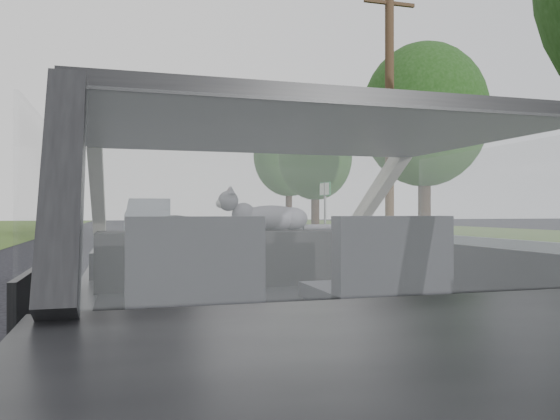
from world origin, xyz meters
TOP-DOWN VIEW (x-y plane):
  - subject_car at (0.00, 0.00)m, footprint 1.80×4.00m
  - dashboard at (0.00, 0.62)m, footprint 1.58×0.45m
  - driver_seat at (-0.40, -0.29)m, footprint 0.50×0.72m
  - passenger_seat at (0.40, -0.29)m, footprint 0.50×0.72m
  - steering_wheel at (-0.40, 0.33)m, footprint 0.36×0.36m
  - cat at (0.16, 0.62)m, footprint 0.56×0.18m
  - guardrail at (4.30, 10.00)m, footprint 0.05×90.00m
  - other_car at (0.51, 21.91)m, footprint 2.42×5.26m
  - highway_sign at (7.28, 18.33)m, footprint 0.17×0.93m
  - utility_pole at (6.86, 11.99)m, footprint 0.33×0.33m
  - tree_1 at (11.55, 17.87)m, footprint 6.98×6.98m
  - tree_2 at (10.40, 28.11)m, footprint 5.44×5.44m
  - tree_3 at (12.31, 39.64)m, footprint 7.55×7.55m

SIDE VIEW (x-z plane):
  - guardrail at x=4.30m, z-range 0.42..0.74m
  - subject_car at x=0.00m, z-range 0.00..1.45m
  - other_car at x=0.51m, z-range 0.00..1.68m
  - dashboard at x=0.00m, z-range 0.70..1.00m
  - driver_seat at x=-0.40m, z-range 0.67..1.09m
  - passenger_seat at x=0.40m, z-range 0.67..1.09m
  - steering_wheel at x=-0.40m, z-range 0.90..0.94m
  - cat at x=0.16m, z-range 0.96..1.21m
  - highway_sign at x=7.28m, z-range 0.00..2.31m
  - tree_2 at x=10.40m, z-range 0.00..6.65m
  - tree_1 at x=11.55m, z-range 0.00..7.97m
  - utility_pole at x=6.86m, z-range 0.00..8.02m
  - tree_3 at x=12.31m, z-range 0.00..8.66m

